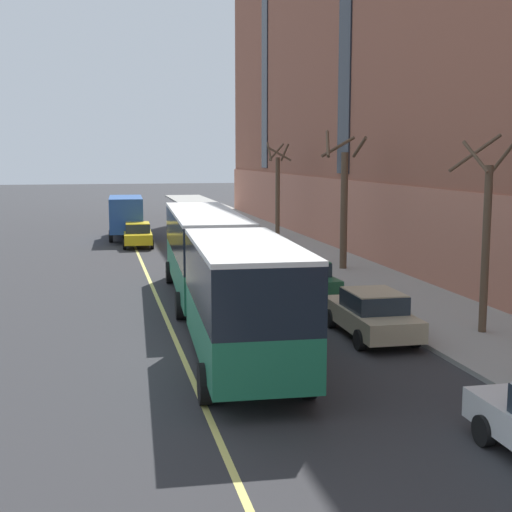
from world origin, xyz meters
The scene contains 13 objects.
ground_plane centered at (0.00, 0.00, 0.00)m, with size 260.00×260.00×0.00m, color #303033.
sidewalk centered at (8.79, 3.00, 0.07)m, with size 4.96×160.00×0.15m, color #9E9B93.
city_bus centered at (0.64, 3.83, 2.10)m, with size 3.67×20.00×3.61m.
parked_car_navy_0 centered at (4.96, 31.12, 0.78)m, with size 1.99×4.54×1.56m.
parked_car_black_1 centered at (5.09, 19.39, 0.78)m, with size 1.97×4.67×1.56m.
parked_car_champagne_3 centered at (5.18, 0.65, 0.78)m, with size 2.06×4.74×1.56m.
parked_car_green_5 centered at (5.02, 7.74, 0.78)m, with size 2.06×4.72×1.56m.
box_truck centered at (-1.42, 29.91, 1.73)m, with size 2.54×7.62×3.02m.
taxi_cab centered at (-0.86, 25.88, 0.78)m, with size 2.05×4.76×1.56m.
street_tree_mid_block centered at (8.80, 0.06, 3.40)m, with size 1.86×1.69×6.65m.
street_tree_far_uptown centered at (8.76, 13.57, 3.63)m, with size 2.03×1.93×6.97m.
street_tree_far_downtown centered at (8.76, 26.99, 3.53)m, with size 1.66×1.64×6.60m.
lane_centerline centered at (-1.06, 3.00, 0.00)m, with size 0.16×140.00×0.01m, color #E0D66B.
Camera 1 is at (-3.39, -20.52, 5.86)m, focal length 50.00 mm.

